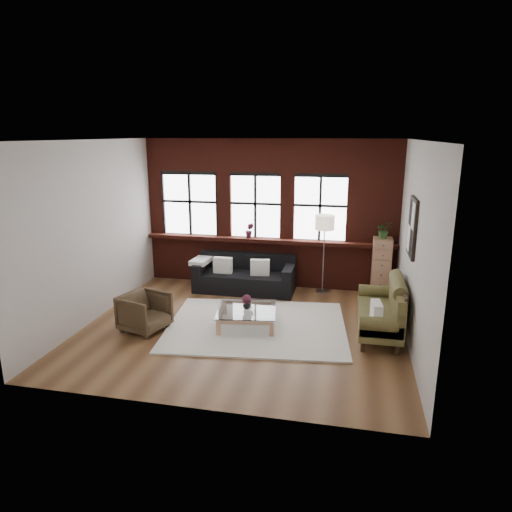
% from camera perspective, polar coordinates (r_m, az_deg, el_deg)
% --- Properties ---
extents(floor, '(5.50, 5.50, 0.00)m').
position_cam_1_polar(floor, '(8.12, -1.58, -8.91)').
color(floor, brown).
rests_on(floor, ground).
extents(ceiling, '(5.50, 5.50, 0.00)m').
position_cam_1_polar(ceiling, '(7.42, -1.77, 14.30)').
color(ceiling, white).
rests_on(ceiling, ground).
extents(wall_back, '(5.50, 0.00, 5.50)m').
position_cam_1_polar(wall_back, '(10.01, 1.69, 5.29)').
color(wall_back, beige).
rests_on(wall_back, ground).
extents(wall_front, '(5.50, 0.00, 5.50)m').
position_cam_1_polar(wall_front, '(5.30, -8.02, -3.78)').
color(wall_front, beige).
rests_on(wall_front, ground).
extents(wall_left, '(0.00, 5.00, 5.00)m').
position_cam_1_polar(wall_left, '(8.66, -19.67, 2.88)').
color(wall_left, beige).
rests_on(wall_left, ground).
extents(wall_right, '(0.00, 5.00, 5.00)m').
position_cam_1_polar(wall_right, '(7.47, 19.29, 1.07)').
color(wall_right, beige).
rests_on(wall_right, ground).
extents(brick_backwall, '(5.50, 0.12, 3.20)m').
position_cam_1_polar(brick_backwall, '(9.95, 1.63, 5.24)').
color(brick_backwall, '#521B13').
rests_on(brick_backwall, floor).
extents(sill_ledge, '(5.50, 0.30, 0.08)m').
position_cam_1_polar(sill_ledge, '(9.98, 1.51, 1.98)').
color(sill_ledge, '#521B13').
rests_on(sill_ledge, brick_backwall).
extents(window_left, '(1.38, 0.10, 1.50)m').
position_cam_1_polar(window_left, '(10.41, -8.21, 6.36)').
color(window_left, black).
rests_on(window_left, brick_backwall).
extents(window_mid, '(1.38, 0.10, 1.50)m').
position_cam_1_polar(window_mid, '(9.99, -0.05, 6.16)').
color(window_mid, black).
rests_on(window_mid, brick_backwall).
extents(window_right, '(1.38, 0.10, 1.50)m').
position_cam_1_polar(window_right, '(9.80, 8.02, 5.84)').
color(window_right, black).
rests_on(window_right, brick_backwall).
extents(wall_poster, '(0.05, 0.74, 0.94)m').
position_cam_1_polar(wall_poster, '(7.71, 18.97, 3.41)').
color(wall_poster, black).
rests_on(wall_poster, wall_right).
extents(shag_rug, '(3.34, 2.75, 0.03)m').
position_cam_1_polar(shag_rug, '(8.13, 0.07, -8.73)').
color(shag_rug, silver).
rests_on(shag_rug, floor).
extents(dark_sofa, '(2.13, 0.86, 0.77)m').
position_cam_1_polar(dark_sofa, '(9.81, -1.42, -2.22)').
color(dark_sofa, black).
rests_on(dark_sofa, floor).
extents(pillow_a, '(0.40, 0.14, 0.34)m').
position_cam_1_polar(pillow_a, '(9.77, -4.17, -1.15)').
color(pillow_a, white).
rests_on(pillow_a, dark_sofa).
extents(pillow_b, '(0.42, 0.20, 0.34)m').
position_cam_1_polar(pillow_b, '(9.58, 0.50, -1.43)').
color(pillow_b, white).
rests_on(pillow_b, dark_sofa).
extents(vintage_settee, '(0.78, 1.75, 0.93)m').
position_cam_1_polar(vintage_settee, '(8.00, 15.17, -6.23)').
color(vintage_settee, brown).
rests_on(vintage_settee, floor).
extents(pillow_settee, '(0.18, 0.39, 0.34)m').
position_cam_1_polar(pillow_settee, '(7.45, 14.81, -6.87)').
color(pillow_settee, white).
rests_on(pillow_settee, vintage_settee).
extents(armchair, '(0.90, 0.88, 0.66)m').
position_cam_1_polar(armchair, '(8.13, -13.74, -6.83)').
color(armchair, '#3E301F').
rests_on(armchair, floor).
extents(coffee_table, '(1.15, 1.15, 0.34)m').
position_cam_1_polar(coffee_table, '(8.11, -1.16, -7.71)').
color(coffee_table, tan).
rests_on(coffee_table, shag_rug).
extents(vase, '(0.16, 0.16, 0.14)m').
position_cam_1_polar(vase, '(8.02, -1.17, -6.12)').
color(vase, '#B2B2B2').
rests_on(vase, coffee_table).
extents(flowers, '(0.16, 0.16, 0.16)m').
position_cam_1_polar(flowers, '(7.98, -1.17, -5.42)').
color(flowers, '#541C31').
rests_on(flowers, vase).
extents(drawer_chest, '(0.38, 0.38, 1.24)m').
position_cam_1_polar(drawer_chest, '(9.77, 15.36, -1.39)').
color(drawer_chest, tan).
rests_on(drawer_chest, floor).
extents(potted_plant_top, '(0.39, 0.37, 0.35)m').
position_cam_1_polar(potted_plant_top, '(9.58, 15.69, 3.18)').
color(potted_plant_top, '#2D5923').
rests_on(potted_plant_top, drawer_chest).
extents(floor_lamp, '(0.40, 0.40, 1.82)m').
position_cam_1_polar(floor_lamp, '(9.68, 8.46, 0.63)').
color(floor_lamp, '#A5A5A8').
rests_on(floor_lamp, floor).
extents(sill_plant, '(0.19, 0.16, 0.34)m').
position_cam_1_polar(sill_plant, '(9.98, -0.82, 3.22)').
color(sill_plant, '#541C31').
rests_on(sill_plant, sill_ledge).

